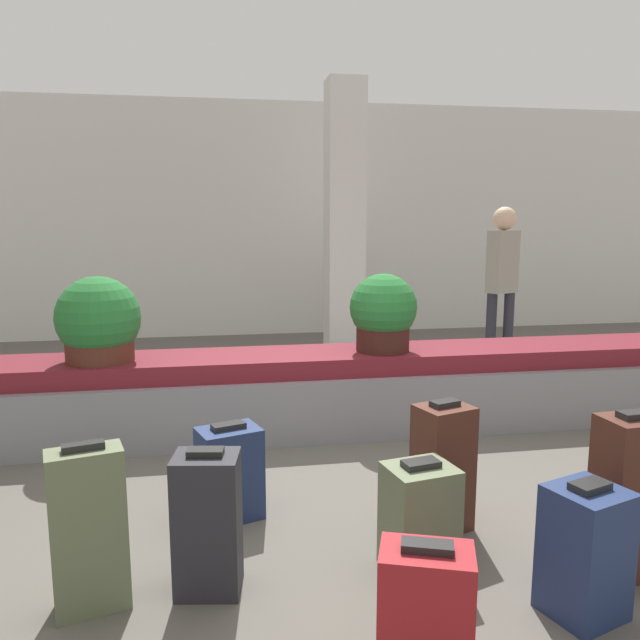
{
  "coord_description": "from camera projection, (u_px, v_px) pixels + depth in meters",
  "views": [
    {
      "loc": [
        -0.79,
        -3.19,
        1.65
      ],
      "look_at": [
        0.0,
        1.46,
        0.87
      ],
      "focal_mm": 35.0,
      "sensor_mm": 36.0,
      "label": 1
    }
  ],
  "objects": [
    {
      "name": "ground_plane",
      "position": [
        363.0,
        513.0,
        3.51
      ],
      "size": [
        18.0,
        18.0,
        0.0
      ],
      "primitive_type": "plane",
      "color": "#59544C"
    },
    {
      "name": "back_wall",
      "position": [
        270.0,
        220.0,
        8.65
      ],
      "size": [
        18.0,
        0.06,
        3.2
      ],
      "color": "silver",
      "rests_on": "ground_plane"
    },
    {
      "name": "carousel",
      "position": [
        320.0,
        392.0,
        4.88
      ],
      "size": [
        8.19,
        0.77,
        0.62
      ],
      "color": "gray",
      "rests_on": "ground_plane"
    },
    {
      "name": "pillar",
      "position": [
        344.0,
        221.0,
        7.33
      ],
      "size": [
        0.43,
        0.43,
        3.2
      ],
      "color": "silver",
      "rests_on": "ground_plane"
    },
    {
      "name": "suitcase_0",
      "position": [
        425.0,
        616.0,
        2.2
      ],
      "size": [
        0.38,
        0.31,
        0.54
      ],
      "rotation": [
        0.0,
        0.0,
        -0.34
      ],
      "color": "maroon",
      "rests_on": "ground_plane"
    },
    {
      "name": "suitcase_1",
      "position": [
        208.0,
        523.0,
        2.74
      ],
      "size": [
        0.31,
        0.27,
        0.66
      ],
      "rotation": [
        0.0,
        0.0,
        -0.16
      ],
      "color": "#232328",
      "rests_on": "ground_plane"
    },
    {
      "name": "suitcase_2",
      "position": [
        443.0,
        467.0,
        3.29
      ],
      "size": [
        0.33,
        0.3,
        0.71
      ],
      "rotation": [
        0.0,
        0.0,
        0.32
      ],
      "color": "#472319",
      "rests_on": "ground_plane"
    },
    {
      "name": "suitcase_3",
      "position": [
        89.0,
        530.0,
        2.6
      ],
      "size": [
        0.33,
        0.24,
        0.74
      ],
      "rotation": [
        0.0,
        0.0,
        0.26
      ],
      "color": "#5B6647",
      "rests_on": "ground_plane"
    },
    {
      "name": "suitcase_4",
      "position": [
        419.0,
        517.0,
        2.92
      ],
      "size": [
        0.35,
        0.32,
        0.54
      ],
      "rotation": [
        0.0,
        0.0,
        0.19
      ],
      "color": "#5B6647",
      "rests_on": "ground_plane"
    },
    {
      "name": "suitcase_5",
      "position": [
        230.0,
        473.0,
        3.42
      ],
      "size": [
        0.39,
        0.33,
        0.54
      ],
      "rotation": [
        0.0,
        0.0,
        0.33
      ],
      "color": "navy",
      "rests_on": "ground_plane"
    },
    {
      "name": "suitcase_6",
      "position": [
        585.0,
        552.0,
        2.58
      ],
      "size": [
        0.36,
        0.36,
        0.58
      ],
      "rotation": [
        0.0,
        0.0,
        0.33
      ],
      "color": "navy",
      "rests_on": "ground_plane"
    },
    {
      "name": "suitcase_8",
      "position": [
        629.0,
        496.0,
        2.86
      ],
      "size": [
        0.3,
        0.25,
        0.78
      ],
      "rotation": [
        0.0,
        0.0,
        0.08
      ],
      "color": "#472319",
      "rests_on": "ground_plane"
    },
    {
      "name": "potted_plant_1",
      "position": [
        98.0,
        322.0,
        4.47
      ],
      "size": [
        0.6,
        0.6,
        0.62
      ],
      "color": "#4C2319",
      "rests_on": "carousel"
    },
    {
      "name": "potted_plant_2",
      "position": [
        383.0,
        313.0,
        4.82
      ],
      "size": [
        0.52,
        0.52,
        0.6
      ],
      "color": "#381914",
      "rests_on": "carousel"
    },
    {
      "name": "traveler_1",
      "position": [
        502.0,
        273.0,
        6.67
      ],
      "size": [
        0.36,
        0.29,
        1.75
      ],
      "rotation": [
        0.0,
        0.0,
        -2.74
      ],
      "color": "#282833",
      "rests_on": "ground_plane"
    }
  ]
}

